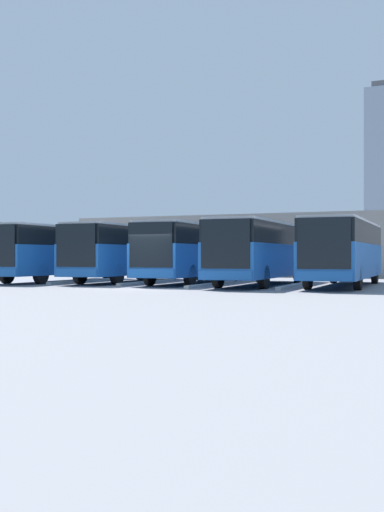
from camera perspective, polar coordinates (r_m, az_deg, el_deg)
The scene contains 11 objects.
ground_plane at distance 29.49m, azimuth -4.52°, elevation -2.89°, with size 600.00×600.00×0.00m, color gray.
bus_0 at distance 32.32m, azimuth 13.39°, elevation 0.53°, with size 2.93×11.66×3.19m.
curb_divider_0 at distance 31.12m, azimuth 9.13°, elevation -2.60°, with size 0.24×6.76×0.15m, color #B2B2AD.
bus_1 at distance 32.74m, azimuth 6.19°, elevation 0.52°, with size 2.93×11.66×3.19m.
curb_divider_1 at distance 31.85m, azimuth 1.76°, elevation -2.54°, with size 0.24×6.76×0.15m, color #B2B2AD.
bus_2 at distance 35.08m, azimuth 0.32°, elevation 0.49°, with size 2.93×11.66×3.19m.
curb_divider_2 at distance 34.44m, azimuth -3.92°, elevation -2.35°, with size 0.24×6.76×0.15m, color #B2B2AD.
bus_3 at distance 36.80m, azimuth -5.56°, elevation 0.47°, with size 2.93×11.66×3.19m.
curb_divider_3 at distance 36.42m, azimuth -9.68°, elevation -2.22°, with size 0.24×6.76×0.15m, color #B2B2AD.
bus_4 at distance 38.19m, azimuth -11.58°, elevation 0.45°, with size 2.93×11.66×3.19m.
station_building at distance 52.04m, azimuth 8.20°, elevation 0.89°, with size 30.68×15.49×4.53m.
Camera 1 is at (-13.95, 25.94, 1.49)m, focal length 45.00 mm.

